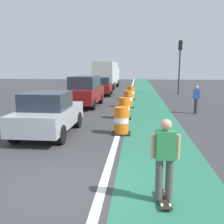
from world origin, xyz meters
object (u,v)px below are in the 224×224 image
(traffic_barrel_front, at_px, (121,121))
(traffic_light_corner, at_px, (180,58))
(skateboarder_on_lane, at_px, (165,158))
(delivery_truck_down_block, at_px, (107,73))
(traffic_barrel_mid, at_px, (124,109))
(traffic_barrel_far, at_px, (131,93))
(parked_sedan_third, at_px, (101,86))
(pedestrian_crossing, at_px, (196,99))
(traffic_barrel_back, at_px, (128,99))
(parked_suv_second, at_px, (85,91))
(parked_sedan_nearest, at_px, (49,114))

(traffic_barrel_front, relative_size, traffic_light_corner, 0.21)
(skateboarder_on_lane, height_order, delivery_truck_down_block, delivery_truck_down_block)
(traffic_barrel_mid, height_order, traffic_barrel_far, same)
(delivery_truck_down_block, bearing_deg, traffic_light_corner, -38.73)
(skateboarder_on_lane, relative_size, delivery_truck_down_block, 0.22)
(traffic_barrel_mid, xyz_separation_m, traffic_barrel_far, (0.12, 8.05, 0.00))
(traffic_barrel_far, bearing_deg, skateboarder_on_lane, -86.16)
(parked_sedan_third, bearing_deg, traffic_barrel_mid, -75.97)
(skateboarder_on_lane, xyz_separation_m, pedestrian_crossing, (2.79, 10.17, -0.05))
(pedestrian_crossing, bearing_deg, skateboarder_on_lane, -105.32)
(traffic_barrel_mid, relative_size, traffic_barrel_far, 1.00)
(traffic_barrel_front, bearing_deg, pedestrian_crossing, 51.43)
(skateboarder_on_lane, xyz_separation_m, traffic_light_corner, (3.41, 20.80, 2.59))
(traffic_barrel_far, xyz_separation_m, traffic_light_corner, (4.51, 4.44, 2.97))
(skateboarder_on_lane, height_order, pedestrian_crossing, skateboarder_on_lane)
(skateboarder_on_lane, bearing_deg, traffic_barrel_far, 93.84)
(traffic_barrel_back, height_order, traffic_light_corner, traffic_light_corner)
(parked_sedan_third, xyz_separation_m, traffic_barrel_front, (2.78, -14.01, -0.30))
(traffic_barrel_front, xyz_separation_m, traffic_barrel_far, (0.07, 11.15, 0.00))
(traffic_barrel_front, distance_m, delivery_truck_down_block, 22.08)
(parked_suv_second, xyz_separation_m, traffic_light_corner, (7.50, 8.45, 2.47))
(parked_sedan_third, xyz_separation_m, traffic_barrel_mid, (2.73, -10.91, -0.30))
(skateboarder_on_lane, relative_size, pedestrian_crossing, 1.05)
(traffic_barrel_front, relative_size, traffic_barrel_mid, 1.00)
(traffic_light_corner, bearing_deg, traffic_barrel_mid, -110.36)
(traffic_barrel_back, relative_size, delivery_truck_down_block, 0.14)
(traffic_barrel_front, height_order, traffic_barrel_mid, same)
(parked_sedan_third, height_order, traffic_barrel_back, parked_sedan_third)
(pedestrian_crossing, bearing_deg, traffic_light_corner, 86.63)
(traffic_barrel_back, distance_m, pedestrian_crossing, 4.42)
(traffic_barrel_back, xyz_separation_m, traffic_barrel_far, (0.05, 4.21, 0.00))
(parked_sedan_third, bearing_deg, skateboarder_on_lane, -78.40)
(skateboarder_on_lane, bearing_deg, traffic_barrel_back, 95.39)
(traffic_barrel_back, xyz_separation_m, delivery_truck_down_block, (-3.19, 14.87, 1.31))
(parked_sedan_nearest, bearing_deg, parked_suv_second, 90.54)
(parked_sedan_nearest, relative_size, traffic_barrel_front, 3.77)
(traffic_barrel_front, relative_size, traffic_barrel_far, 1.00)
(pedestrian_crossing, bearing_deg, parked_sedan_nearest, -141.92)
(traffic_barrel_front, distance_m, traffic_barrel_mid, 3.11)
(parked_sedan_nearest, distance_m, traffic_barrel_front, 2.89)
(traffic_barrel_front, distance_m, pedestrian_crossing, 6.35)
(parked_suv_second, distance_m, pedestrian_crossing, 7.21)
(parked_suv_second, xyz_separation_m, traffic_barrel_far, (2.99, 4.01, -0.50))
(pedestrian_crossing, bearing_deg, parked_sedan_third, 126.64)
(parked_suv_second, relative_size, traffic_light_corner, 0.91)
(skateboarder_on_lane, distance_m, traffic_barrel_far, 16.40)
(traffic_barrel_back, height_order, traffic_barrel_far, same)
(traffic_barrel_mid, height_order, pedestrian_crossing, pedestrian_crossing)
(parked_suv_second, bearing_deg, parked_sedan_nearest, -89.46)
(skateboarder_on_lane, xyz_separation_m, parked_sedan_third, (-3.95, 19.22, -0.08))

